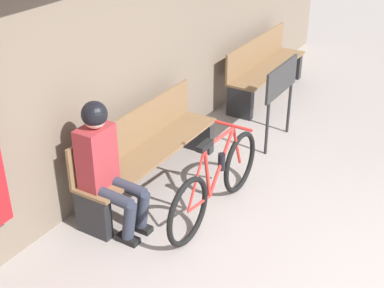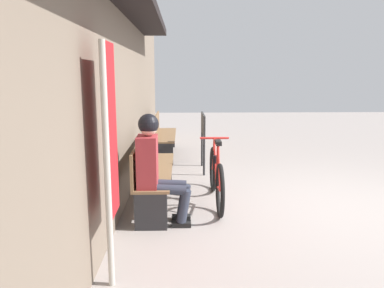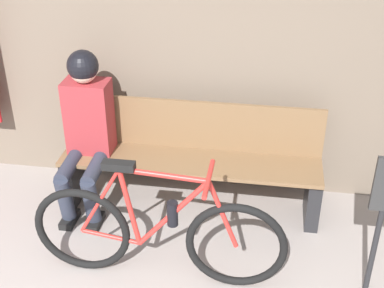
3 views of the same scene
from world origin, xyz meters
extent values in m
cube|color=brown|center=(0.40, 2.34, 0.43)|extent=(1.98, 0.42, 0.03)
cube|color=brown|center=(0.40, 2.53, 0.64)|extent=(1.98, 0.03, 0.40)
cube|color=#232326|center=(-0.54, 2.34, 0.21)|extent=(0.10, 0.36, 0.41)
cube|color=#232326|center=(1.34, 2.34, 0.21)|extent=(0.10, 0.36, 0.41)
torus|color=black|center=(-0.19, 1.54, 0.32)|extent=(0.65, 0.05, 0.65)
torus|color=black|center=(0.82, 1.54, 0.32)|extent=(0.65, 0.05, 0.65)
cylinder|color=red|center=(0.36, 1.54, 0.81)|extent=(0.55, 0.03, 0.07)
cylinder|color=red|center=(0.41, 1.54, 0.53)|extent=(0.47, 0.03, 0.55)
cylinder|color=red|center=(0.14, 1.54, 0.55)|extent=(0.13, 0.03, 0.57)
cylinder|color=red|center=(0.00, 1.54, 0.30)|extent=(0.39, 0.03, 0.09)
cylinder|color=red|center=(-0.05, 1.54, 0.58)|extent=(0.30, 0.02, 0.51)
cylinder|color=red|center=(0.73, 1.54, 0.56)|extent=(0.21, 0.03, 0.48)
cube|color=black|center=(0.09, 1.54, 0.85)|extent=(0.20, 0.07, 0.05)
cylinder|color=red|center=(0.64, 1.54, 0.82)|extent=(0.03, 0.40, 0.03)
cylinder|color=black|center=(0.41, 1.54, 0.53)|extent=(0.07, 0.07, 0.17)
cylinder|color=#2D3342|center=(-0.48, 2.14, 0.43)|extent=(0.11, 0.40, 0.13)
cylinder|color=#2D3342|center=(-0.48, 1.98, 0.24)|extent=(0.11, 0.17, 0.39)
cube|color=black|center=(-0.48, 2.01, 0.03)|extent=(0.10, 0.22, 0.06)
cylinder|color=#2D3342|center=(-0.28, 2.14, 0.43)|extent=(0.11, 0.40, 0.13)
cylinder|color=#2D3342|center=(-0.28, 1.98, 0.24)|extent=(0.11, 0.17, 0.39)
cube|color=black|center=(-0.28, 2.01, 0.03)|extent=(0.10, 0.22, 0.06)
cube|color=maroon|center=(-0.38, 2.38, 0.73)|extent=(0.34, 0.22, 0.58)
sphere|color=beige|center=(-0.38, 2.36, 1.12)|extent=(0.20, 0.20, 0.20)
sphere|color=black|center=(-0.38, 2.36, 1.15)|extent=(0.23, 0.23, 0.23)
cylinder|color=#232326|center=(1.67, 1.62, 0.32)|extent=(0.04, 0.04, 0.65)
camera|label=1|loc=(-3.48, -0.49, 3.06)|focal=50.00mm
camera|label=2|loc=(-4.45, 2.00, 1.69)|focal=35.00mm
camera|label=3|loc=(0.95, -1.08, 2.56)|focal=50.00mm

